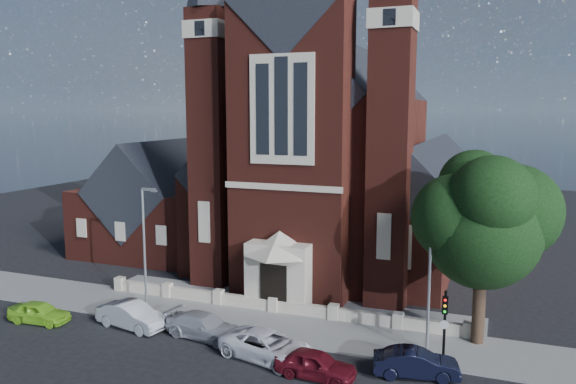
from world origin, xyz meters
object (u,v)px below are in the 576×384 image
object	(u,v)px
church	(343,164)
car_silver_b	(204,326)
street_tree	(485,223)
traffic_signal	(445,318)
parish_hall	(161,208)
car_white_suv	(268,346)
street_lamp_left	(145,241)
car_lime_van	(39,312)
car_dark_red	(316,364)
car_silver_a	(132,315)
car_navy	(416,363)
street_lamp_right	(432,270)

from	to	relation	value
church	car_silver_b	xyz separation A→B (m)	(-2.20, -21.61, -7.49)
street_tree	traffic_signal	xyz separation A→B (m)	(-1.60, -3.28, -4.38)
parish_hall	car_white_suv	distance (m)	25.85
parish_hall	street_tree	xyz separation A→B (m)	(28.60, -12.29, 2.95)
parish_hall	street_lamp_left	bearing A→B (deg)	-59.98
car_lime_van	car_dark_red	distance (m)	18.12
car_silver_b	car_silver_a	bearing A→B (deg)	100.76
car_white_suv	car_navy	xyz separation A→B (m)	(7.56, 0.81, -0.04)
car_silver_a	car_navy	world-z (taller)	car_silver_a
traffic_signal	car_navy	xyz separation A→B (m)	(-1.13, -1.57, -1.89)
street_tree	street_lamp_left	xyz separation A→B (m)	(-20.51, -1.71, -2.36)
street_lamp_left	traffic_signal	size ratio (longest dim) A/B	2.02
car_dark_red	street_lamp_left	bearing A→B (deg)	72.85
parish_hall	car_silver_b	world-z (taller)	parish_hall
car_silver_a	car_navy	size ratio (longest dim) A/B	1.11
street_lamp_right	car_dark_red	size ratio (longest dim) A/B	2.01
parish_hall	street_lamp_right	world-z (taller)	parish_hall
street_lamp_right	car_navy	world-z (taller)	street_lamp_right
car_lime_van	car_dark_red	bearing A→B (deg)	-96.95
car_white_suv	car_silver_b	bearing A→B (deg)	87.68
church	street_lamp_left	bearing A→B (deg)	-112.66
car_dark_red	car_navy	bearing A→B (deg)	-64.50
street_lamp_right	car_navy	distance (m)	5.02
car_silver_b	street_tree	bearing A→B (deg)	-65.50
church	car_lime_van	xyz separation A→B (m)	(-12.81, -23.21, -7.52)
street_lamp_left	car_white_suv	size ratio (longest dim) A/B	1.53
church	car_lime_van	bearing A→B (deg)	-118.91
traffic_signal	street_lamp_right	bearing A→B (deg)	120.01
church	street_lamp_left	xyz separation A→B (m)	(-7.91, -18.94, -3.59)
church	street_lamp_right	bearing A→B (deg)	-61.96
car_white_suv	car_dark_red	world-z (taller)	car_white_suv
street_lamp_left	car_navy	world-z (taller)	street_lamp_left
street_lamp_left	car_silver_b	bearing A→B (deg)	-25.03
church	car_silver_a	distance (m)	24.10
parish_hall	street_tree	world-z (taller)	street_tree
car_lime_van	car_navy	size ratio (longest dim) A/B	0.93
car_lime_van	car_silver_b	bearing A→B (deg)	-86.10
traffic_signal	car_dark_red	size ratio (longest dim) A/B	0.99
car_silver_a	car_lime_van	bearing A→B (deg)	113.20
street_tree	car_silver_b	bearing A→B (deg)	-163.53
traffic_signal	car_white_suv	world-z (taller)	traffic_signal
car_lime_van	car_silver_b	distance (m)	10.73
car_navy	car_lime_van	bearing A→B (deg)	79.98
street_lamp_left	car_silver_a	xyz separation A→B (m)	(0.92, -2.89, -3.83)
street_lamp_right	car_lime_van	size ratio (longest dim) A/B	2.09
street_lamp_left	car_silver_b	size ratio (longest dim) A/B	1.69
church	car_white_suv	xyz separation A→B (m)	(2.31, -22.90, -7.45)
street_lamp_left	car_lime_van	size ratio (longest dim) A/B	2.09
street_lamp_right	car_white_suv	size ratio (longest dim) A/B	1.53
street_lamp_right	traffic_signal	distance (m)	2.71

